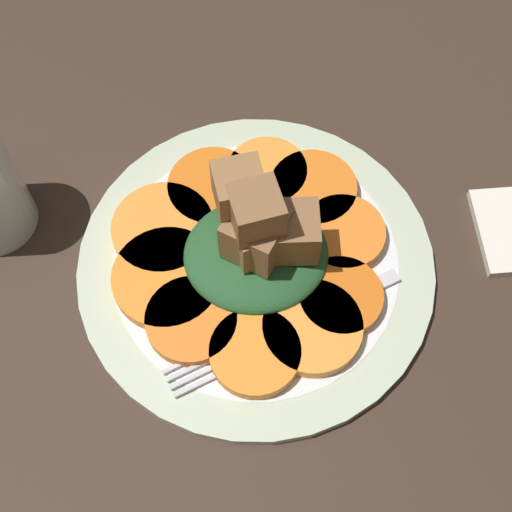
% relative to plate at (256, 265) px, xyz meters
% --- Properties ---
extents(table_slab, '(1.20, 1.20, 0.02)m').
position_rel_plate_xyz_m(table_slab, '(0.00, 0.00, -0.02)').
color(table_slab, '#38281E').
rests_on(table_slab, ground).
extents(plate, '(0.29, 0.29, 0.01)m').
position_rel_plate_xyz_m(plate, '(0.00, 0.00, 0.00)').
color(plate, beige).
rests_on(plate, table_slab).
extents(carrot_slice_0, '(0.07, 0.07, 0.01)m').
position_rel_plate_xyz_m(carrot_slice_0, '(0.02, 0.08, 0.01)').
color(carrot_slice_0, orange).
rests_on(carrot_slice_0, plate).
extents(carrot_slice_1, '(0.08, 0.08, 0.01)m').
position_rel_plate_xyz_m(carrot_slice_1, '(-0.03, 0.07, 0.01)').
color(carrot_slice_1, orange).
rests_on(carrot_slice_1, plate).
extents(carrot_slice_2, '(0.08, 0.08, 0.01)m').
position_rel_plate_xyz_m(carrot_slice_2, '(-0.07, 0.03, 0.01)').
color(carrot_slice_2, orange).
rests_on(carrot_slice_2, plate).
extents(carrot_slice_3, '(0.09, 0.09, 0.01)m').
position_rel_plate_xyz_m(carrot_slice_3, '(-0.07, -0.01, 0.01)').
color(carrot_slice_3, orange).
rests_on(carrot_slice_3, plate).
extents(carrot_slice_4, '(0.07, 0.07, 0.01)m').
position_rel_plate_xyz_m(carrot_slice_4, '(-0.05, -0.05, 0.01)').
color(carrot_slice_4, orange).
rests_on(carrot_slice_4, plate).
extents(carrot_slice_5, '(0.07, 0.07, 0.01)m').
position_rel_plate_xyz_m(carrot_slice_5, '(-0.01, -0.08, 0.01)').
color(carrot_slice_5, orange).
rests_on(carrot_slice_5, plate).
extents(carrot_slice_6, '(0.08, 0.08, 0.01)m').
position_rel_plate_xyz_m(carrot_slice_6, '(0.04, -0.06, 0.01)').
color(carrot_slice_6, orange).
rests_on(carrot_slice_6, plate).
extents(carrot_slice_7, '(0.07, 0.07, 0.01)m').
position_rel_plate_xyz_m(carrot_slice_7, '(0.06, -0.04, 0.01)').
color(carrot_slice_7, orange).
rests_on(carrot_slice_7, plate).
extents(carrot_slice_8, '(0.07, 0.07, 0.01)m').
position_rel_plate_xyz_m(carrot_slice_8, '(0.07, 0.02, 0.01)').
color(carrot_slice_8, orange).
rests_on(carrot_slice_8, plate).
extents(carrot_slice_9, '(0.07, 0.07, 0.01)m').
position_rel_plate_xyz_m(carrot_slice_9, '(0.05, 0.06, 0.01)').
color(carrot_slice_9, orange).
rests_on(carrot_slice_9, plate).
extents(center_pile, '(0.11, 0.10, 0.10)m').
position_rel_plate_xyz_m(center_pile, '(0.00, 0.00, 0.04)').
color(center_pile, '#235128').
rests_on(center_pile, plate).
extents(fork, '(0.19, 0.09, 0.00)m').
position_rel_plate_xyz_m(fork, '(0.01, -0.06, 0.01)').
color(fork, silver).
rests_on(fork, plate).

